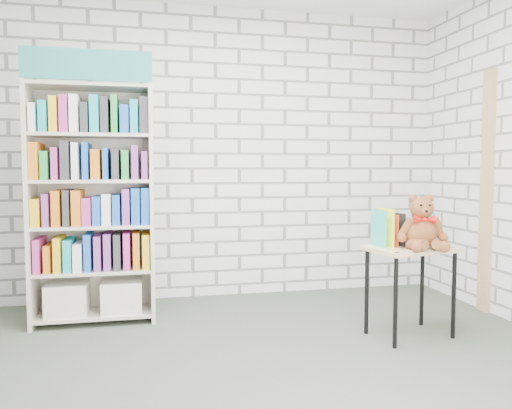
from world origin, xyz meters
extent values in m
plane|color=#41483C|center=(0.00, 0.00, 0.00)|extent=(4.50, 4.50, 0.00)
cube|color=silver|center=(0.00, 2.00, 1.40)|extent=(4.50, 0.02, 2.80)
cube|color=silver|center=(0.00, -2.00, 1.40)|extent=(4.50, 0.02, 2.80)
cube|color=beige|center=(-1.55, 1.35, 0.96)|extent=(0.03, 0.37, 1.92)
cube|color=beige|center=(-0.62, 1.35, 0.96)|extent=(0.03, 0.37, 1.92)
cube|color=beige|center=(-1.09, 1.53, 0.96)|extent=(0.96, 0.02, 1.92)
cube|color=teal|center=(-1.09, 1.17, 2.04)|extent=(0.96, 0.02, 0.23)
cube|color=beige|center=(-1.09, 1.35, 0.06)|extent=(0.90, 0.35, 0.03)
cube|color=beige|center=(-1.09, 1.35, 0.43)|extent=(0.90, 0.35, 0.03)
cube|color=beige|center=(-1.09, 1.35, 0.79)|extent=(0.90, 0.35, 0.03)
cube|color=beige|center=(-1.09, 1.35, 1.15)|extent=(0.90, 0.35, 0.03)
cube|color=beige|center=(-1.09, 1.35, 1.52)|extent=(0.90, 0.35, 0.03)
cube|color=beige|center=(-1.09, 1.35, 1.90)|extent=(0.90, 0.35, 0.03)
cube|color=silver|center=(-1.30, 1.35, 0.21)|extent=(0.32, 0.31, 0.26)
cube|color=silver|center=(-0.87, 1.35, 0.21)|extent=(0.32, 0.31, 0.26)
cube|color=green|center=(-1.09, 1.34, 0.57)|extent=(0.90, 0.31, 0.26)
cube|color=orange|center=(-1.09, 1.34, 0.93)|extent=(0.90, 0.31, 0.26)
cube|color=#BF338C|center=(-1.09, 1.34, 1.29)|extent=(0.90, 0.31, 0.26)
cube|color=#19A5B2|center=(-1.09, 1.34, 1.66)|extent=(0.90, 0.31, 0.26)
cube|color=tan|center=(1.25, 0.49, 0.66)|extent=(0.69, 0.54, 0.03)
cylinder|color=black|center=(1.02, 0.27, 0.32)|extent=(0.03, 0.03, 0.64)
cylinder|color=black|center=(0.95, 0.60, 0.32)|extent=(0.03, 0.03, 0.64)
cylinder|color=black|center=(1.54, 0.37, 0.32)|extent=(0.03, 0.03, 0.64)
cylinder|color=black|center=(1.47, 0.70, 0.32)|extent=(0.03, 0.03, 0.64)
cylinder|color=black|center=(1.02, 0.28, 0.67)|extent=(0.04, 0.04, 0.01)
cylinder|color=black|center=(1.52, 0.38, 0.67)|extent=(0.04, 0.04, 0.01)
cube|color=#2BBCA8|center=(1.02, 0.55, 0.80)|extent=(0.05, 0.19, 0.26)
cube|color=yellow|center=(1.07, 0.56, 0.80)|extent=(0.05, 0.19, 0.26)
cube|color=red|center=(1.12, 0.57, 0.80)|extent=(0.05, 0.19, 0.26)
cube|color=black|center=(1.17, 0.58, 0.80)|extent=(0.05, 0.19, 0.26)
cube|color=silver|center=(1.23, 0.58, 0.80)|extent=(0.05, 0.19, 0.26)
cube|color=#C46F22|center=(1.28, 0.59, 0.80)|extent=(0.05, 0.19, 0.26)
cube|color=#3293BC|center=(1.33, 0.60, 0.80)|extent=(0.05, 0.19, 0.26)
cube|color=#C5D246|center=(1.38, 0.61, 0.80)|extent=(0.05, 0.19, 0.26)
cube|color=#2BBCA8|center=(1.43, 0.62, 0.80)|extent=(0.05, 0.19, 0.26)
ellipsoid|color=brown|center=(1.28, 0.41, 0.79)|extent=(0.23, 0.20, 0.23)
sphere|color=brown|center=(1.28, 0.41, 0.97)|extent=(0.17, 0.17, 0.17)
sphere|color=brown|center=(1.23, 0.44, 1.04)|extent=(0.06, 0.06, 0.06)
sphere|color=brown|center=(1.35, 0.41, 1.04)|extent=(0.06, 0.06, 0.06)
sphere|color=brown|center=(1.27, 0.34, 0.95)|extent=(0.07, 0.07, 0.07)
sphere|color=black|center=(1.24, 0.35, 0.99)|extent=(0.02, 0.02, 0.02)
sphere|color=black|center=(1.30, 0.34, 0.99)|extent=(0.02, 0.02, 0.02)
sphere|color=black|center=(1.26, 0.31, 0.95)|extent=(0.02, 0.02, 0.02)
cylinder|color=brown|center=(1.16, 0.41, 0.82)|extent=(0.12, 0.11, 0.17)
cylinder|color=brown|center=(1.39, 0.37, 0.82)|extent=(0.12, 0.09, 0.17)
sphere|color=brown|center=(1.13, 0.40, 0.76)|extent=(0.07, 0.07, 0.07)
sphere|color=brown|center=(1.42, 0.35, 0.76)|extent=(0.07, 0.07, 0.07)
cylinder|color=brown|center=(1.20, 0.31, 0.72)|extent=(0.09, 0.18, 0.09)
cylinder|color=brown|center=(1.33, 0.29, 0.72)|extent=(0.15, 0.19, 0.09)
sphere|color=brown|center=(1.15, 0.24, 0.71)|extent=(0.08, 0.08, 0.08)
sphere|color=brown|center=(1.34, 0.20, 0.71)|extent=(0.08, 0.08, 0.08)
cone|color=red|center=(1.23, 0.35, 0.89)|extent=(0.08, 0.07, 0.06)
cone|color=red|center=(1.31, 0.34, 0.89)|extent=(0.08, 0.07, 0.06)
sphere|color=red|center=(1.27, 0.34, 0.89)|extent=(0.04, 0.04, 0.04)
cube|color=tan|center=(2.23, 0.95, 1.05)|extent=(0.05, 0.12, 2.10)
camera|label=1|loc=(-0.66, -2.85, 1.25)|focal=35.00mm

